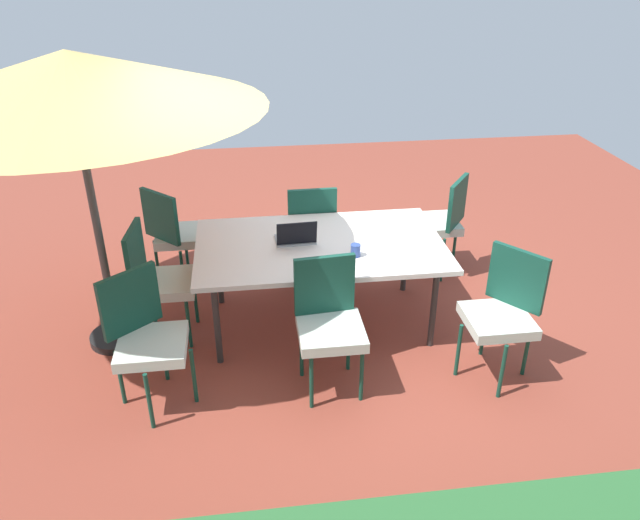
{
  "coord_description": "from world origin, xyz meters",
  "views": [
    {
      "loc": [
        0.57,
        4.35,
        2.95
      ],
      "look_at": [
        0.0,
        0.0,
        0.61
      ],
      "focal_mm": 34.3,
      "sensor_mm": 36.0,
      "label": 1
    }
  ],
  "objects_px": {
    "chair_north": "(329,320)",
    "chair_northwest": "(503,310)",
    "chair_southeast": "(176,232)",
    "chair_southwest": "(440,219)",
    "chair_east": "(157,277)",
    "patio_umbrella": "(70,81)",
    "chair_south": "(310,226)",
    "dining_table": "(320,249)",
    "laptop": "(296,237)",
    "cup": "(356,250)",
    "chair_northeast": "(146,335)"
  },
  "relations": [
    {
      "from": "chair_southwest",
      "to": "cup",
      "type": "relative_size",
      "value": 9.88
    },
    {
      "from": "dining_table",
      "to": "chair_east",
      "type": "bearing_deg",
      "value": 0.51
    },
    {
      "from": "chair_south",
      "to": "chair_northwest",
      "type": "bearing_deg",
      "value": 126.5
    },
    {
      "from": "chair_southeast",
      "to": "chair_northeast",
      "type": "bearing_deg",
      "value": 132.17
    },
    {
      "from": "dining_table",
      "to": "chair_southwest",
      "type": "bearing_deg",
      "value": -148.59
    },
    {
      "from": "chair_southeast",
      "to": "chair_north",
      "type": "bearing_deg",
      "value": 171.05
    },
    {
      "from": "chair_northwest",
      "to": "chair_east",
      "type": "height_order",
      "value": "same"
    },
    {
      "from": "chair_southeast",
      "to": "chair_southwest",
      "type": "distance_m",
      "value": 2.48
    },
    {
      "from": "dining_table",
      "to": "cup",
      "type": "bearing_deg",
      "value": 133.63
    },
    {
      "from": "patio_umbrella",
      "to": "chair_north",
      "type": "relative_size",
      "value": 2.69
    },
    {
      "from": "cup",
      "to": "dining_table",
      "type": "bearing_deg",
      "value": -46.37
    },
    {
      "from": "chair_northeast",
      "to": "chair_southwest",
      "type": "distance_m",
      "value": 3.0
    },
    {
      "from": "chair_north",
      "to": "chair_northwest",
      "type": "xyz_separation_m",
      "value": [
        -1.27,
        0.03,
        0.0
      ]
    },
    {
      "from": "laptop",
      "to": "cup",
      "type": "distance_m",
      "value": 0.52
    },
    {
      "from": "chair_south",
      "to": "chair_southeast",
      "type": "bearing_deg",
      "value": -3.17
    },
    {
      "from": "dining_table",
      "to": "chair_east",
      "type": "distance_m",
      "value": 1.31
    },
    {
      "from": "chair_east",
      "to": "laptop",
      "type": "xyz_separation_m",
      "value": [
        -1.11,
        -0.05,
        0.25
      ]
    },
    {
      "from": "chair_north",
      "to": "chair_east",
      "type": "height_order",
      "value": "same"
    },
    {
      "from": "dining_table",
      "to": "chair_southwest",
      "type": "height_order",
      "value": "chair_southwest"
    },
    {
      "from": "chair_north",
      "to": "chair_south",
      "type": "xyz_separation_m",
      "value": [
        -0.05,
        -1.57,
        0.0
      ]
    },
    {
      "from": "chair_northwest",
      "to": "cup",
      "type": "bearing_deg",
      "value": -158.58
    },
    {
      "from": "chair_southeast",
      "to": "chair_north",
      "type": "distance_m",
      "value": 2.0
    },
    {
      "from": "chair_northwest",
      "to": "chair_east",
      "type": "distance_m",
      "value": 2.66
    },
    {
      "from": "chair_east",
      "to": "cup",
      "type": "bearing_deg",
      "value": -93.2
    },
    {
      "from": "chair_northwest",
      "to": "chair_southwest",
      "type": "distance_m",
      "value": 1.6
    },
    {
      "from": "chair_south",
      "to": "chair_southwest",
      "type": "height_order",
      "value": "same"
    },
    {
      "from": "chair_east",
      "to": "cup",
      "type": "height_order",
      "value": "chair_east"
    },
    {
      "from": "patio_umbrella",
      "to": "chair_northeast",
      "type": "relative_size",
      "value": 2.69
    },
    {
      "from": "patio_umbrella",
      "to": "chair_northwest",
      "type": "bearing_deg",
      "value": 164.84
    },
    {
      "from": "patio_umbrella",
      "to": "chair_southeast",
      "type": "height_order",
      "value": "patio_umbrella"
    },
    {
      "from": "chair_south",
      "to": "chair_northwest",
      "type": "relative_size",
      "value": 1.0
    },
    {
      "from": "chair_north",
      "to": "dining_table",
      "type": "bearing_deg",
      "value": 82.06
    },
    {
      "from": "chair_southeast",
      "to": "chair_south",
      "type": "bearing_deg",
      "value": -137.55
    },
    {
      "from": "chair_northeast",
      "to": "chair_southeast",
      "type": "distance_m",
      "value": 1.63
    },
    {
      "from": "chair_southwest",
      "to": "chair_east",
      "type": "xyz_separation_m",
      "value": [
        2.56,
        0.78,
        0.0
      ]
    },
    {
      "from": "chair_southwest",
      "to": "chair_northwest",
      "type": "bearing_deg",
      "value": 35.69
    },
    {
      "from": "chair_north",
      "to": "chair_southwest",
      "type": "xyz_separation_m",
      "value": [
        -1.3,
        -1.56,
        0.0
      ]
    },
    {
      "from": "patio_umbrella",
      "to": "chair_east",
      "type": "xyz_separation_m",
      "value": [
        -0.38,
        -0.03,
        -1.54
      ]
    },
    {
      "from": "patio_umbrella",
      "to": "chair_north",
      "type": "height_order",
      "value": "patio_umbrella"
    },
    {
      "from": "dining_table",
      "to": "chair_northwest",
      "type": "distance_m",
      "value": 1.49
    },
    {
      "from": "chair_north",
      "to": "chair_east",
      "type": "bearing_deg",
      "value": 143.16
    },
    {
      "from": "patio_umbrella",
      "to": "chair_southwest",
      "type": "bearing_deg",
      "value": -164.67
    },
    {
      "from": "chair_north",
      "to": "chair_south",
      "type": "bearing_deg",
      "value": 83.06
    },
    {
      "from": "chair_northeast",
      "to": "laptop",
      "type": "height_order",
      "value": "chair_northeast"
    },
    {
      "from": "laptop",
      "to": "patio_umbrella",
      "type": "bearing_deg",
      "value": 0.44
    },
    {
      "from": "chair_south",
      "to": "chair_north",
      "type": "bearing_deg",
      "value": 87.31
    },
    {
      "from": "dining_table",
      "to": "chair_northwest",
      "type": "height_order",
      "value": "chair_northwest"
    },
    {
      "from": "dining_table",
      "to": "laptop",
      "type": "bearing_deg",
      "value": -11.7
    },
    {
      "from": "dining_table",
      "to": "patio_umbrella",
      "type": "height_order",
      "value": "patio_umbrella"
    },
    {
      "from": "chair_north",
      "to": "cup",
      "type": "relative_size",
      "value": 9.88
    }
  ]
}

